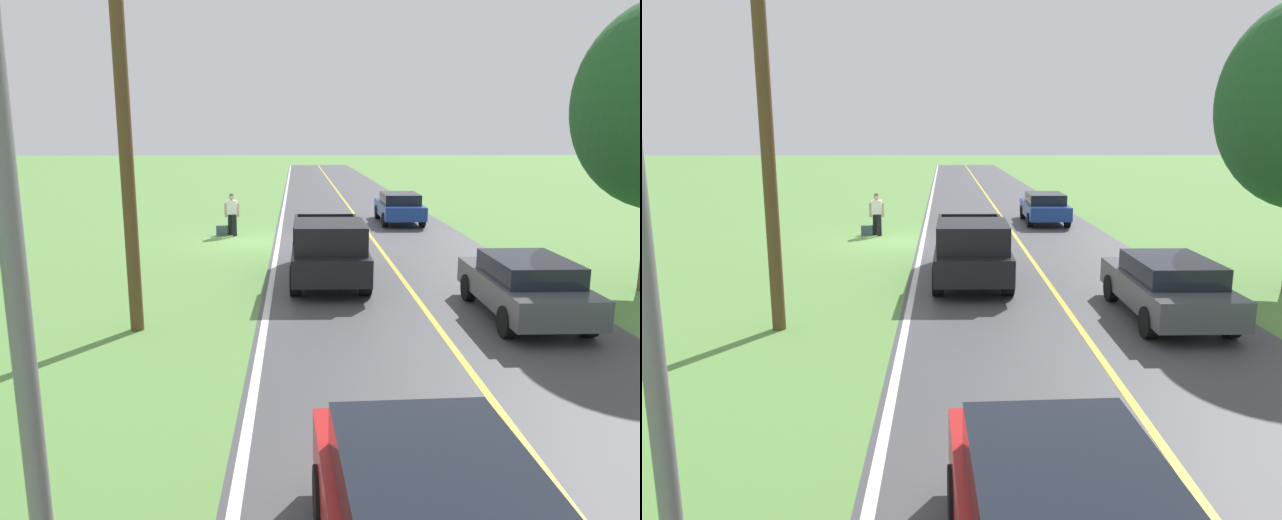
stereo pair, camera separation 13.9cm
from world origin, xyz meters
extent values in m
plane|color=#609347|center=(0.00, 0.00, 0.00)|extent=(200.00, 200.00, 0.00)
cube|color=#47474C|center=(-4.63, 0.00, 0.00)|extent=(7.87, 120.00, 0.00)
cube|color=silver|center=(-0.87, 0.00, 0.01)|extent=(0.16, 117.60, 0.00)
cube|color=gold|center=(-4.63, 0.00, 0.01)|extent=(0.14, 117.60, 0.00)
cylinder|color=black|center=(0.94, -1.30, 0.44)|extent=(0.18, 0.18, 0.88)
cylinder|color=black|center=(1.15, -1.55, 0.44)|extent=(0.18, 0.18, 0.88)
cube|color=white|center=(1.05, -1.43, 1.17)|extent=(0.41, 0.28, 0.58)
sphere|color=tan|center=(1.05, -1.43, 1.57)|extent=(0.23, 0.23, 0.23)
sphere|color=#4C564C|center=(1.05, -1.43, 1.65)|extent=(0.20, 0.20, 0.20)
cube|color=navy|center=(1.03, -1.63, 1.20)|extent=(0.33, 0.22, 0.44)
cylinder|color=tan|center=(0.79, -1.39, 1.06)|extent=(0.10, 0.10, 0.58)
cylinder|color=tan|center=(1.31, -1.42, 1.06)|extent=(0.10, 0.10, 0.58)
cube|color=#384C56|center=(1.47, -1.40, 0.21)|extent=(0.47, 0.23, 0.42)
cube|color=black|center=(-2.49, 6.32, 0.75)|extent=(2.09, 5.43, 0.70)
cube|color=black|center=(-2.47, 7.51, 1.46)|extent=(1.88, 2.19, 0.72)
cube|color=black|center=(-2.47, 7.51, 1.53)|extent=(1.70, 1.32, 0.43)
cube|color=black|center=(-3.45, 5.25, 1.33)|extent=(0.15, 3.03, 0.45)
cube|color=black|center=(-1.57, 5.22, 1.33)|extent=(0.15, 3.03, 0.45)
cube|color=black|center=(-2.53, 3.73, 1.33)|extent=(1.84, 0.13, 0.45)
cylinder|color=black|center=(-3.36, 8.08, 0.40)|extent=(0.31, 0.81, 0.80)
cylinder|color=black|center=(-1.56, 8.05, 0.40)|extent=(0.31, 0.81, 0.80)
cylinder|color=black|center=(-3.42, 4.78, 0.40)|extent=(0.31, 0.81, 0.80)
cylinder|color=black|center=(-1.62, 4.75, 0.40)|extent=(0.31, 0.81, 0.80)
cylinder|color=slate|center=(0.28, 19.05, 2.60)|extent=(0.16, 0.16, 5.20)
cube|color=#4C5156|center=(-6.73, 10.09, 0.64)|extent=(1.86, 4.41, 0.62)
cube|color=black|center=(-6.73, 10.29, 1.18)|extent=(1.64, 2.38, 0.46)
cylinder|color=black|center=(-5.89, 8.69, 0.33)|extent=(0.24, 0.66, 0.66)
cylinder|color=black|center=(-7.58, 8.70, 0.33)|extent=(0.24, 0.66, 0.66)
cylinder|color=black|center=(-5.88, 11.49, 0.33)|extent=(0.24, 0.66, 0.66)
cylinder|color=black|center=(-7.57, 11.50, 0.33)|extent=(0.24, 0.66, 0.66)
cube|color=navy|center=(-6.44, -4.83, 0.64)|extent=(1.93, 4.43, 0.62)
cube|color=black|center=(-6.44, -4.63, 1.18)|extent=(1.67, 2.40, 0.46)
cylinder|color=black|center=(-5.62, -6.25, 0.33)|extent=(0.25, 0.66, 0.66)
cylinder|color=black|center=(-7.31, -6.22, 0.33)|extent=(0.25, 0.66, 0.66)
cylinder|color=black|center=(-5.57, -3.45, 0.33)|extent=(0.25, 0.66, 0.66)
cylinder|color=black|center=(-7.26, -3.42, 0.33)|extent=(0.25, 0.66, 0.66)
cube|color=black|center=(-2.76, 18.50, 1.18)|extent=(1.71, 2.43, 0.46)
cylinder|color=black|center=(-3.56, 17.27, 0.33)|extent=(0.26, 0.67, 0.66)
cylinder|color=black|center=(-1.87, 17.34, 0.33)|extent=(0.26, 0.67, 0.66)
cylinder|color=brown|center=(1.82, 10.69, 3.80)|extent=(0.28, 0.28, 7.61)
camera|label=1|loc=(-1.59, 22.96, 4.07)|focal=33.42mm
camera|label=2|loc=(-1.73, 22.96, 4.07)|focal=33.42mm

